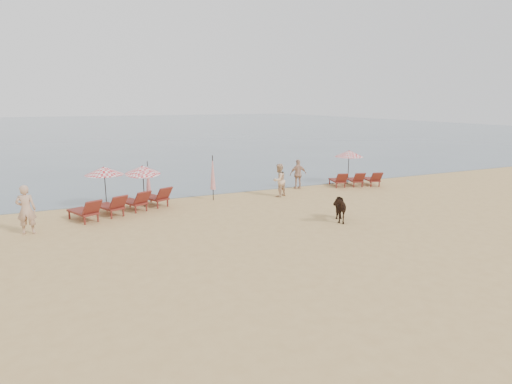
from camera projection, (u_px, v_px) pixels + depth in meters
ground at (316, 250)px, 14.83m from camera, size 120.00×120.00×0.00m
sea at (100, 127)px, 85.87m from camera, size 160.00×140.00×0.06m
lounger_cluster_left at (124, 203)px, 19.62m from camera, size 4.78×3.49×0.70m
lounger_cluster_right at (356, 179)px, 25.91m from camera, size 3.17×2.35×0.62m
umbrella_open_left_a at (104, 171)px, 20.26m from camera, size 1.79×1.79×2.04m
umbrella_open_left_b at (143, 170)px, 20.54m from camera, size 1.66×1.70×2.12m
umbrella_open_right at (349, 154)px, 26.33m from camera, size 1.73×1.73×2.11m
umbrella_closed_left at (148, 177)px, 22.01m from camera, size 0.25×0.25×2.05m
umbrella_closed_right at (213, 173)px, 22.04m from camera, size 0.29×0.29×2.36m
cow at (338, 207)px, 18.30m from camera, size 1.21×1.62×1.24m
beachgoer_left at (26, 210)px, 16.48m from camera, size 0.77×0.56×1.94m
beachgoer_right_a at (279, 180)px, 23.04m from camera, size 1.07×0.97×1.79m
beachgoer_right_b at (298, 174)px, 25.10m from camera, size 1.08×0.61×1.73m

